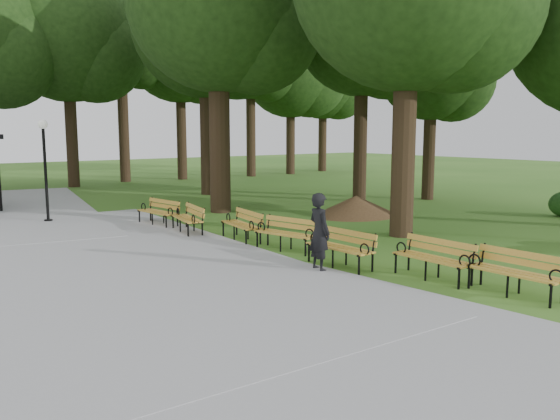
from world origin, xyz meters
TOP-DOWN VIEW (x-y plane):
  - ground at (0.00, 0.00)m, footprint 100.00×100.00m
  - path at (-4.00, 3.00)m, footprint 12.00×38.00m
  - person at (-0.34, -1.04)m, footprint 0.49×0.69m
  - lamp_post at (-3.40, 9.78)m, footprint 0.32×0.32m
  - dirt_mound at (6.29, 4.55)m, footprint 2.88×2.88m
  - bench_0 at (1.39, -4.75)m, footprint 0.71×1.92m
  - bench_1 at (1.12, -3.04)m, footprint 0.66×1.91m
  - bench_2 at (0.31, -1.01)m, footprint 0.72×1.93m
  - bench_3 at (0.38, 1.15)m, footprint 1.07×2.00m
  - bench_4 at (0.23, 3.08)m, footprint 0.92×1.97m
  - bench_5 at (-0.49, 5.06)m, footprint 0.98×1.99m
  - bench_6 at (-0.61, 6.91)m, footprint 0.89×1.97m
  - lawn_tree_1 at (9.54, 7.65)m, footprint 5.92×5.92m
  - lawn_tree_2 at (2.67, 8.34)m, footprint 6.81×6.81m
  - lawn_tree_4 at (5.41, 14.08)m, footprint 7.19×7.19m
  - lawn_tree_5 at (12.51, 6.20)m, footprint 5.02×5.02m
  - tree_backdrop at (6.58, 22.88)m, footprint 35.91×9.71m

SIDE VIEW (x-z plane):
  - ground at x=0.00m, z-range 0.00..0.00m
  - path at x=-4.00m, z-range 0.00..0.06m
  - dirt_mound at x=6.29m, z-range 0.00..0.75m
  - bench_0 at x=1.39m, z-range 0.00..0.88m
  - bench_1 at x=1.12m, z-range 0.00..0.88m
  - bench_2 at x=0.31m, z-range 0.00..0.88m
  - bench_3 at x=0.38m, z-range 0.00..0.88m
  - bench_4 at x=0.23m, z-range 0.00..0.88m
  - bench_5 at x=-0.49m, z-range 0.00..0.88m
  - bench_6 at x=-0.61m, z-range 0.00..0.88m
  - person at x=-0.34m, z-range 0.00..1.78m
  - lamp_post at x=-3.40m, z-range 0.74..4.26m
  - lawn_tree_5 at x=12.51m, z-range 1.76..10.39m
  - lawn_tree_1 at x=9.54m, z-range 2.27..12.83m
  - lawn_tree_2 at x=2.67m, z-range 2.22..13.60m
  - lawn_tree_4 at x=5.41m, z-range 2.30..14.19m
  - tree_backdrop at x=6.58m, z-range 0.00..16.49m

